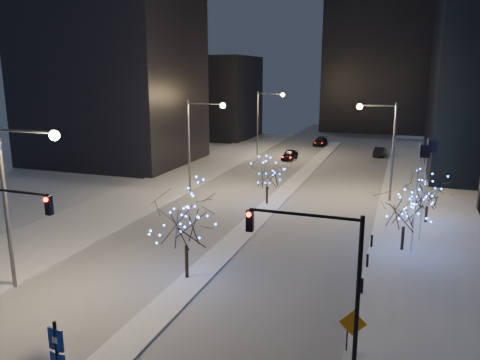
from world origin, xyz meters
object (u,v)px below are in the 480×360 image
at_px(construction_sign, 353,327).
at_px(holiday_tree_plaza_far, 428,192).
at_px(traffic_signal_west, 0,226).
at_px(holiday_tree_median_far, 267,172).
at_px(street_lamp_w_mid, 198,134).
at_px(car_near, 290,155).
at_px(holiday_tree_plaza_near, 405,209).
at_px(wayfinding_sign, 58,358).
at_px(street_lamp_w_far, 264,114).
at_px(car_far, 320,142).
at_px(street_lamp_w_near, 18,186).
at_px(holiday_tree_median_near, 185,219).
at_px(car_mid, 380,152).
at_px(street_lamp_east, 384,139).
at_px(traffic_signal_east, 324,261).

bearing_deg(construction_sign, holiday_tree_plaza_far, 74.23).
distance_m(traffic_signal_west, holiday_tree_median_far, 26.05).
bearing_deg(holiday_tree_plaza_far, street_lamp_w_mid, 171.75).
relative_size(car_near, holiday_tree_plaza_near, 0.90).
bearing_deg(wayfinding_sign, traffic_signal_west, 152.20).
distance_m(street_lamp_w_far, car_far, 15.99).
bearing_deg(holiday_tree_plaza_near, wayfinding_sign, -118.77).
xyz_separation_m(street_lamp_w_near, holiday_tree_median_near, (8.44, 4.52, -2.47)).
xyz_separation_m(car_mid, holiday_tree_median_near, (-9.06, -50.84, 3.30)).
bearing_deg(street_lamp_w_mid, holiday_tree_median_near, -67.61).
xyz_separation_m(street_lamp_w_far, wayfinding_sign, (9.15, -58.00, -4.09)).
bearing_deg(construction_sign, holiday_tree_median_near, 150.31).
bearing_deg(car_mid, holiday_tree_median_near, 85.17).
bearing_deg(car_far, holiday_tree_plaza_near, -72.64).
distance_m(street_lamp_east, holiday_tree_median_near, 25.87).
xyz_separation_m(street_lamp_w_far, traffic_signal_east, (17.88, -51.00, -1.74)).
xyz_separation_m(traffic_signal_east, car_mid, (-0.38, 56.36, -4.03)).
bearing_deg(wayfinding_sign, car_near, 101.44).
distance_m(traffic_signal_east, holiday_tree_plaza_far, 23.33).
bearing_deg(holiday_tree_plaza_near, car_far, 106.51).
relative_size(street_lamp_w_far, holiday_tree_median_far, 2.02).
bearing_deg(holiday_tree_median_near, traffic_signal_west, -140.60).
bearing_deg(street_lamp_east, traffic_signal_east, -92.26).
distance_m(street_lamp_w_near, traffic_signal_east, 17.99).
xyz_separation_m(street_lamp_w_far, holiday_tree_plaza_near, (21.30, -35.89, -3.21)).
xyz_separation_m(traffic_signal_west, car_mid, (17.00, 57.36, -4.03)).
height_order(holiday_tree_median_near, holiday_tree_median_far, holiday_tree_median_near).
xyz_separation_m(street_lamp_w_mid, car_far, (6.72, 38.31, -5.78)).
height_order(street_lamp_w_near, wayfinding_sign, street_lamp_w_near).
relative_size(traffic_signal_east, car_near, 1.62).
relative_size(car_mid, holiday_tree_median_far, 0.90).
height_order(traffic_signal_east, car_near, traffic_signal_east).
height_order(wayfinding_sign, construction_sign, wayfinding_sign).
relative_size(holiday_tree_plaza_far, wayfinding_sign, 1.14).
bearing_deg(street_lamp_w_mid, street_lamp_w_near, -90.00).
relative_size(street_lamp_w_mid, traffic_signal_west, 1.43).
distance_m(street_lamp_w_far, street_lamp_east, 29.08).
bearing_deg(holiday_tree_plaza_far, holiday_tree_plaza_near, -104.02).
bearing_deg(holiday_tree_median_far, street_lamp_w_far, 107.21).
bearing_deg(car_near, construction_sign, -69.83).
bearing_deg(holiday_tree_median_near, holiday_tree_plaza_far, 49.28).
xyz_separation_m(street_lamp_east, holiday_tree_median_far, (-10.58, -5.24, -3.11)).
bearing_deg(holiday_tree_plaza_near, holiday_tree_median_far, 146.07).
bearing_deg(construction_sign, street_lamp_east, 84.84).
height_order(street_lamp_w_far, traffic_signal_east, street_lamp_w_far).
bearing_deg(traffic_signal_east, street_lamp_w_near, 176.79).
relative_size(street_lamp_east, wayfinding_sign, 2.55).
xyz_separation_m(traffic_signal_west, car_near, (4.23, 49.87, -4.02)).
xyz_separation_m(car_near, car_mid, (12.76, 7.49, -0.01)).
xyz_separation_m(holiday_tree_median_near, holiday_tree_plaza_far, (14.74, 17.12, -1.13)).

